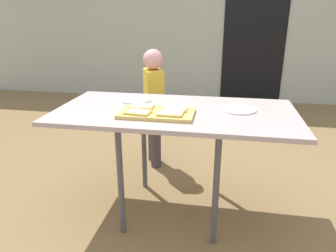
{
  "coord_description": "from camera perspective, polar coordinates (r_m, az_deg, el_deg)",
  "views": [
    {
      "loc": [
        0.28,
        -1.83,
        1.29
      ],
      "look_at": [
        -0.04,
        0.0,
        0.62
      ],
      "focal_mm": 33.35,
      "sensor_mm": 36.0,
      "label": 1
    }
  ],
  "objects": [
    {
      "name": "cutting_board",
      "position": [
        1.83,
        -2.06,
        2.33
      ],
      "size": [
        0.43,
        0.25,
        0.02
      ],
      "primitive_type": "cube",
      "color": "tan",
      "rests_on": "dining_table"
    },
    {
      "name": "house_door",
      "position": [
        4.94,
        15.54,
        15.7
      ],
      "size": [
        0.9,
        0.02,
        2.0
      ],
      "primitive_type": "cube",
      "color": "black",
      "rests_on": "ground"
    },
    {
      "name": "pizza_slice_near_right",
      "position": [
        1.76,
        0.41,
        2.28
      ],
      "size": [
        0.14,
        0.1,
        0.01
      ],
      "color": "gold",
      "rests_on": "cutting_board"
    },
    {
      "name": "pizza_slice_far_right",
      "position": [
        1.85,
        1.26,
        3.12
      ],
      "size": [
        0.15,
        0.1,
        0.01
      ],
      "color": "gold",
      "rests_on": "cutting_board"
    },
    {
      "name": "plate_white_left",
      "position": [
        2.16,
        -5.98,
        4.82
      ],
      "size": [
        0.21,
        0.21,
        0.01
      ],
      "primitive_type": "cylinder",
      "color": "white",
      "rests_on": "dining_table"
    },
    {
      "name": "child_left",
      "position": [
        2.69,
        -2.62,
        4.62
      ],
      "size": [
        0.22,
        0.28,
        1.02
      ],
      "color": "#483B45",
      "rests_on": "ground"
    },
    {
      "name": "dining_table",
      "position": [
        1.95,
        1.29,
        1.43
      ],
      "size": [
        1.48,
        0.75,
        0.73
      ],
      "color": "#B49E9D",
      "rests_on": "ground"
    },
    {
      "name": "ground_plane",
      "position": [
        2.26,
        1.15,
        -15.09
      ],
      "size": [
        16.0,
        16.0,
        0.0
      ],
      "primitive_type": "plane",
      "color": "olive"
    },
    {
      "name": "plate_white_right",
      "position": [
        1.97,
        12.76,
        2.98
      ],
      "size": [
        0.21,
        0.21,
        0.01
      ],
      "primitive_type": "cylinder",
      "color": "white",
      "rests_on": "dining_table"
    },
    {
      "name": "pizza_slice_near_left",
      "position": [
        1.8,
        -5.5,
        2.52
      ],
      "size": [
        0.15,
        0.12,
        0.01
      ],
      "color": "gold",
      "rests_on": "cutting_board"
    },
    {
      "name": "house_wall_back",
      "position": [
        5.03,
        7.4,
        20.2
      ],
      "size": [
        8.0,
        0.2,
        2.69
      ],
      "primitive_type": "cube",
      "color": "#ADB2A8",
      "rests_on": "ground"
    },
    {
      "name": "pizza_slice_far_left",
      "position": [
        1.91,
        -4.82,
        3.54
      ],
      "size": [
        0.14,
        0.1,
        0.01
      ],
      "color": "gold",
      "rests_on": "cutting_board"
    }
  ]
}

